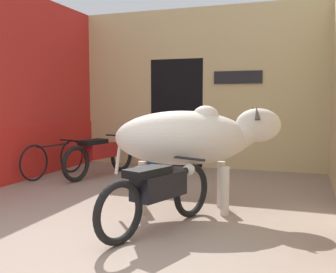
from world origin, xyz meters
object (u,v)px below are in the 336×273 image
Objects in this scene: motorcycle_near at (159,191)px; plastic_stool at (153,158)px; cow at (191,137)px; shopkeeper_seated at (167,140)px; bicycle at (54,159)px; motorcycle_far at (100,154)px.

plastic_stool is (-1.56, 3.87, -0.24)m from motorcycle_near.
motorcycle_near reaches higher than plastic_stool.
cow reaches higher than motorcycle_near.
motorcycle_near is at bearing -72.37° from shopkeeper_seated.
cow is 1.01m from motorcycle_near.
cow is 3.11m from shopkeeper_seated.
bicycle is at bearing 142.49° from motorcycle_near.
plastic_stool is (1.43, 1.57, -0.14)m from bicycle.
shopkeeper_seated is at bearing 114.85° from cow.
plastic_stool is at bearing 152.26° from shopkeeper_seated.
motorcycle_near is at bearing -99.29° from cow.
motorcycle_near is 4.78× the size of plastic_stool.
shopkeeper_seated reaches higher than motorcycle_near.
plastic_stool is at bearing 47.61° from bicycle.
motorcycle_near reaches higher than motorcycle_far.
motorcycle_near is 3.84m from shopkeeper_seated.
bicycle is 4.32× the size of plastic_stool.
motorcycle_near is 4.18m from plastic_stool.
motorcycle_near is at bearing -37.51° from bicycle.
shopkeeper_seated is (-1.16, 3.65, 0.19)m from motorcycle_near.
shopkeeper_seated is 3.16× the size of plastic_stool.
shopkeeper_seated reaches higher than motorcycle_far.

